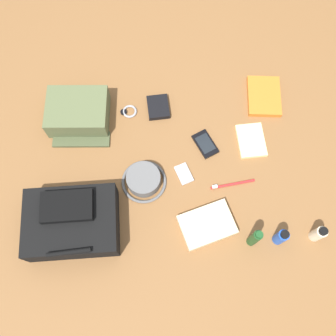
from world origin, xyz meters
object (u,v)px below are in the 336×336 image
at_px(deodorant_spray, 281,237).
at_px(wallet, 158,107).
at_px(paperback_novel, 264,96).
at_px(cell_phone, 205,144).
at_px(media_player, 184,174).
at_px(toothbrush, 230,184).
at_px(bucket_hat, 144,180).
at_px(backpack, 72,222).
at_px(lotion_bottle, 318,234).
at_px(notepad, 251,141).
at_px(shampoo_bottle, 255,238).
at_px(folded_towel, 207,225).
at_px(toiletry_pouch, 78,113).
at_px(wristwatch, 129,112).

height_order(deodorant_spray, wallet, deodorant_spray).
bearing_deg(paperback_novel, cell_phone, 33.39).
distance_m(media_player, toothbrush, 0.19).
bearing_deg(bucket_hat, deodorant_spray, 148.65).
xyz_separation_m(deodorant_spray, media_player, (0.32, -0.31, -0.05)).
bearing_deg(backpack, cell_phone, -153.47).
xyz_separation_m(backpack, toothbrush, (-0.62, -0.09, -0.06)).
distance_m(bucket_hat, media_player, 0.17).
bearing_deg(lotion_bottle, notepad, -69.14).
xyz_separation_m(shampoo_bottle, wallet, (0.28, -0.61, -0.06)).
xyz_separation_m(shampoo_bottle, paperback_novel, (-0.18, -0.61, -0.06)).
bearing_deg(backpack, wallet, -128.75).
relative_size(paperback_novel, wallet, 1.92).
bearing_deg(toothbrush, cell_phone, -69.01).
height_order(toothbrush, notepad, toothbrush).
distance_m(deodorant_spray, wallet, 0.73).
bearing_deg(wallet, bucket_hat, 73.86).
bearing_deg(deodorant_spray, notepad, -87.40).
bearing_deg(backpack, folded_towel, 172.65).
xyz_separation_m(toiletry_pouch, bucket_hat, (-0.24, 0.32, -0.02)).
distance_m(cell_phone, notepad, 0.19).
xyz_separation_m(deodorant_spray, notepad, (0.02, -0.42, -0.04)).
height_order(backpack, lotion_bottle, backpack).
xyz_separation_m(shampoo_bottle, folded_towel, (0.16, -0.08, -0.05)).
bearing_deg(media_player, toiletry_pouch, -37.30).
bearing_deg(cell_phone, toothbrush, 110.99).
bearing_deg(notepad, shampoo_bottle, 79.43).
height_order(bucket_hat, notepad, bucket_hat).
bearing_deg(deodorant_spray, wristwatch, -50.26).
xyz_separation_m(shampoo_bottle, notepad, (-0.08, -0.41, -0.06)).
xyz_separation_m(paperback_novel, wallet, (0.46, -0.00, 0.00)).
relative_size(shampoo_bottle, toothbrush, 0.84).
height_order(shampoo_bottle, notepad, shampoo_bottle).
relative_size(lotion_bottle, shampoo_bottle, 0.70).
relative_size(deodorant_spray, shampoo_bottle, 0.72).
xyz_separation_m(paperback_novel, folded_towel, (0.34, 0.53, 0.01)).
bearing_deg(folded_towel, toiletry_pouch, -48.86).
distance_m(paperback_novel, toothbrush, 0.44).
bearing_deg(folded_towel, lotion_bottle, 167.28).
bearing_deg(bucket_hat, cell_phone, -153.94).
xyz_separation_m(wristwatch, notepad, (-0.49, 0.20, 0.00)).
height_order(shampoo_bottle, wallet, shampoo_bottle).
height_order(lotion_bottle, media_player, lotion_bottle).
xyz_separation_m(bucket_hat, deodorant_spray, (-0.48, 0.29, 0.03)).
relative_size(deodorant_spray, media_player, 1.15).
bearing_deg(media_player, wristwatch, -57.82).
bearing_deg(backpack, toothbrush, -172.00).
xyz_separation_m(shampoo_bottle, wristwatch, (0.41, -0.61, -0.07)).
relative_size(deodorant_spray, wallet, 1.00).
bearing_deg(media_player, folded_towel, 104.64).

